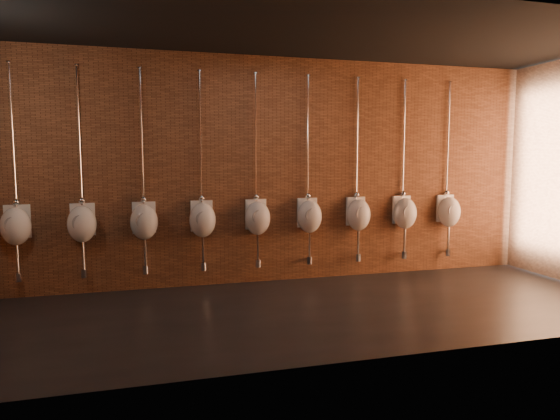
{
  "coord_description": "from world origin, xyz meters",
  "views": [
    {
      "loc": [
        -1.63,
        -5.41,
        1.79
      ],
      "look_at": [
        0.12,
        0.9,
        1.1
      ],
      "focal_mm": 32.0,
      "sensor_mm": 36.0,
      "label": 1
    }
  ],
  "objects_px": {
    "urinal_0": "(16,225)",
    "urinal_5": "(309,215)",
    "urinal_2": "(144,221)",
    "urinal_1": "(82,223)",
    "urinal_7": "(405,212)",
    "urinal_6": "(358,214)",
    "urinal_8": "(449,211)",
    "urinal_4": "(257,217)",
    "urinal_3": "(202,219)"
  },
  "relations": [
    {
      "from": "urinal_2",
      "to": "urinal_6",
      "type": "bearing_deg",
      "value": 0.0
    },
    {
      "from": "urinal_2",
      "to": "urinal_4",
      "type": "height_order",
      "value": "same"
    },
    {
      "from": "urinal_6",
      "to": "urinal_1",
      "type": "bearing_deg",
      "value": 180.0
    },
    {
      "from": "urinal_2",
      "to": "urinal_5",
      "type": "distance_m",
      "value": 2.31
    },
    {
      "from": "urinal_1",
      "to": "urinal_8",
      "type": "distance_m",
      "value": 5.39
    },
    {
      "from": "urinal_2",
      "to": "urinal_4",
      "type": "xyz_separation_m",
      "value": [
        1.54,
        0.0,
        0.0
      ]
    },
    {
      "from": "urinal_0",
      "to": "urinal_5",
      "type": "bearing_deg",
      "value": 0.0
    },
    {
      "from": "urinal_1",
      "to": "urinal_8",
      "type": "xyz_separation_m",
      "value": [
        5.39,
        0.0,
        0.0
      ]
    },
    {
      "from": "urinal_0",
      "to": "urinal_7",
      "type": "relative_size",
      "value": 1.0
    },
    {
      "from": "urinal_7",
      "to": "urinal_8",
      "type": "bearing_deg",
      "value": 0.0
    },
    {
      "from": "urinal_4",
      "to": "urinal_8",
      "type": "bearing_deg",
      "value": 0.0
    },
    {
      "from": "urinal_3",
      "to": "urinal_0",
      "type": "bearing_deg",
      "value": 180.0
    },
    {
      "from": "urinal_4",
      "to": "urinal_6",
      "type": "bearing_deg",
      "value": 0.0
    },
    {
      "from": "urinal_1",
      "to": "urinal_7",
      "type": "distance_m",
      "value": 4.62
    },
    {
      "from": "urinal_1",
      "to": "urinal_7",
      "type": "bearing_deg",
      "value": 0.0
    },
    {
      "from": "urinal_8",
      "to": "urinal_0",
      "type": "bearing_deg",
      "value": 180.0
    },
    {
      "from": "urinal_4",
      "to": "urinal_3",
      "type": "bearing_deg",
      "value": 180.0
    },
    {
      "from": "urinal_1",
      "to": "urinal_7",
      "type": "xyz_separation_m",
      "value": [
        4.62,
        0.0,
        0.0
      ]
    },
    {
      "from": "urinal_1",
      "to": "urinal_5",
      "type": "xyz_separation_m",
      "value": [
        3.08,
        0.0,
        0.0
      ]
    },
    {
      "from": "urinal_2",
      "to": "urinal_5",
      "type": "xyz_separation_m",
      "value": [
        2.31,
        0.0,
        0.0
      ]
    },
    {
      "from": "urinal_1",
      "to": "urinal_5",
      "type": "distance_m",
      "value": 3.08
    },
    {
      "from": "urinal_0",
      "to": "urinal_3",
      "type": "height_order",
      "value": "same"
    },
    {
      "from": "urinal_7",
      "to": "urinal_0",
      "type": "bearing_deg",
      "value": 180.0
    },
    {
      "from": "urinal_0",
      "to": "urinal_5",
      "type": "distance_m",
      "value": 3.85
    },
    {
      "from": "urinal_5",
      "to": "urinal_6",
      "type": "relative_size",
      "value": 1.0
    },
    {
      "from": "urinal_1",
      "to": "urinal_2",
      "type": "height_order",
      "value": "same"
    },
    {
      "from": "urinal_0",
      "to": "urinal_4",
      "type": "height_order",
      "value": "same"
    },
    {
      "from": "urinal_1",
      "to": "urinal_8",
      "type": "bearing_deg",
      "value": 0.0
    },
    {
      "from": "urinal_1",
      "to": "urinal_6",
      "type": "relative_size",
      "value": 1.0
    },
    {
      "from": "urinal_1",
      "to": "urinal_2",
      "type": "bearing_deg",
      "value": 0.0
    },
    {
      "from": "urinal_6",
      "to": "urinal_2",
      "type": "bearing_deg",
      "value": 180.0
    },
    {
      "from": "urinal_2",
      "to": "urinal_1",
      "type": "bearing_deg",
      "value": 180.0
    },
    {
      "from": "urinal_2",
      "to": "urinal_7",
      "type": "bearing_deg",
      "value": 0.0
    },
    {
      "from": "urinal_8",
      "to": "urinal_5",
      "type": "bearing_deg",
      "value": 180.0
    },
    {
      "from": "urinal_6",
      "to": "urinal_7",
      "type": "distance_m",
      "value": 0.77
    },
    {
      "from": "urinal_0",
      "to": "urinal_6",
      "type": "height_order",
      "value": "same"
    },
    {
      "from": "urinal_3",
      "to": "urinal_2",
      "type": "bearing_deg",
      "value": 180.0
    },
    {
      "from": "urinal_8",
      "to": "urinal_2",
      "type": "bearing_deg",
      "value": 180.0
    },
    {
      "from": "urinal_3",
      "to": "urinal_6",
      "type": "xyz_separation_m",
      "value": [
        2.31,
        0.0,
        0.0
      ]
    },
    {
      "from": "urinal_1",
      "to": "urinal_6",
      "type": "xyz_separation_m",
      "value": [
        3.85,
        0.0,
        0.0
      ]
    },
    {
      "from": "urinal_3",
      "to": "urinal_5",
      "type": "distance_m",
      "value": 1.54
    },
    {
      "from": "urinal_3",
      "to": "urinal_7",
      "type": "bearing_deg",
      "value": 0.0
    },
    {
      "from": "urinal_6",
      "to": "urinal_8",
      "type": "bearing_deg",
      "value": 0.0
    },
    {
      "from": "urinal_4",
      "to": "urinal_0",
      "type": "bearing_deg",
      "value": 180.0
    },
    {
      "from": "urinal_4",
      "to": "urinal_6",
      "type": "height_order",
      "value": "same"
    },
    {
      "from": "urinal_0",
      "to": "urinal_2",
      "type": "bearing_deg",
      "value": 0.0
    },
    {
      "from": "urinal_6",
      "to": "urinal_5",
      "type": "bearing_deg",
      "value": 180.0
    },
    {
      "from": "urinal_3",
      "to": "urinal_8",
      "type": "height_order",
      "value": "same"
    },
    {
      "from": "urinal_0",
      "to": "urinal_5",
      "type": "height_order",
      "value": "same"
    },
    {
      "from": "urinal_1",
      "to": "urinal_2",
      "type": "distance_m",
      "value": 0.77
    }
  ]
}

